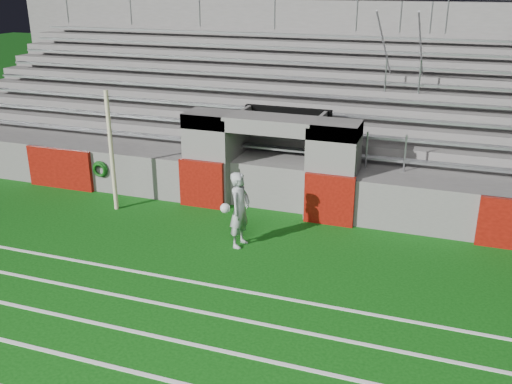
% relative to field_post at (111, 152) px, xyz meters
% --- Properties ---
extents(ground, '(90.00, 90.00, 0.00)m').
position_rel_field_post_xyz_m(ground, '(4.00, -2.02, -1.66)').
color(ground, '#0B450C').
rests_on(ground, ground).
extents(field_post, '(0.12, 0.12, 3.32)m').
position_rel_field_post_xyz_m(field_post, '(0.00, 0.00, 0.00)').
color(field_post, beige).
rests_on(field_post, ground).
extents(stadium_structure, '(26.00, 8.48, 5.42)m').
position_rel_field_post_xyz_m(stadium_structure, '(4.00, 5.95, -0.17)').
color(stadium_structure, '#5C5A58').
rests_on(stadium_structure, ground).
extents(goalkeeper_with_ball, '(0.63, 0.76, 1.85)m').
position_rel_field_post_xyz_m(goalkeeper_with_ball, '(4.07, -1.02, -0.73)').
color(goalkeeper_with_ball, '#A2A8AB').
rests_on(goalkeeper_with_ball, ground).
extents(hose_coil, '(0.50, 0.14, 0.50)m').
position_rel_field_post_xyz_m(hose_coil, '(-1.07, 0.91, -0.91)').
color(hose_coil, '#0C3F0E').
rests_on(hose_coil, ground).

